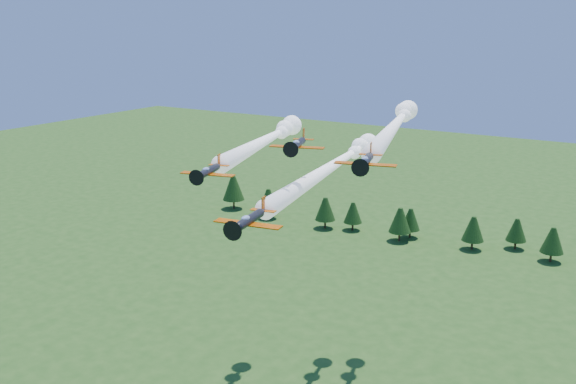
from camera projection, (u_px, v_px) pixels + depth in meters
The scene contains 5 objects.
plane_lead at pixel (335, 164), 103.41m from camera, with size 14.91×58.68×3.70m.
plane_left at pixel (269, 139), 107.41m from camera, with size 15.79×43.84×3.70m.
plane_right at pixel (396, 123), 104.68m from camera, with size 18.60×52.85×3.70m.
plane_slot at pixel (298, 144), 87.30m from camera, with size 7.56×8.41×2.66m.
treeline at pixel (474, 229), 180.07m from camera, with size 180.26×20.10×11.65m.
Camera 1 is at (42.09, -65.70, 62.98)m, focal length 40.00 mm.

